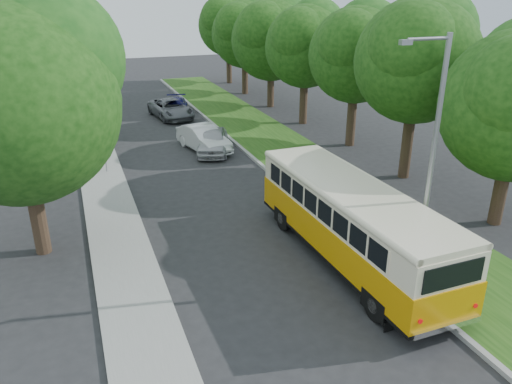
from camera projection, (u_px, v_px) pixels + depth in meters
name	position (u px, v px, depth m)	size (l,w,h in m)	color
ground	(270.00, 267.00, 17.63)	(120.00, 120.00, 0.00)	#252528
curb	(301.00, 199.00, 23.11)	(0.20, 70.00, 0.15)	gray
grass_verge	(346.00, 193.00, 23.88)	(4.50, 70.00, 0.13)	#1B4312
sidewalk	(115.00, 228.00, 20.37)	(2.20, 70.00, 0.12)	gray
treeline	(211.00, 42.00, 32.01)	(24.27, 41.91, 9.46)	#332319
lamppost_near	(430.00, 157.00, 15.19)	(1.71, 0.16, 8.00)	gray
lamppost_far	(89.00, 83.00, 28.40)	(1.71, 0.16, 7.50)	gray
warning_sign	(103.00, 143.00, 25.89)	(0.56, 0.10, 2.50)	gray
vintage_bus	(351.00, 225.00, 17.43)	(2.56, 9.93, 2.95)	orange
car_silver	(213.00, 141.00, 29.68)	(1.72, 4.26, 1.45)	#B4B4B9
car_white	(204.00, 138.00, 30.07)	(1.59, 4.55, 1.50)	white
car_blue	(176.00, 107.00, 38.60)	(1.78, 4.37, 1.27)	#131355
car_grey	(171.00, 109.00, 37.73)	(2.33, 5.06, 1.41)	slate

